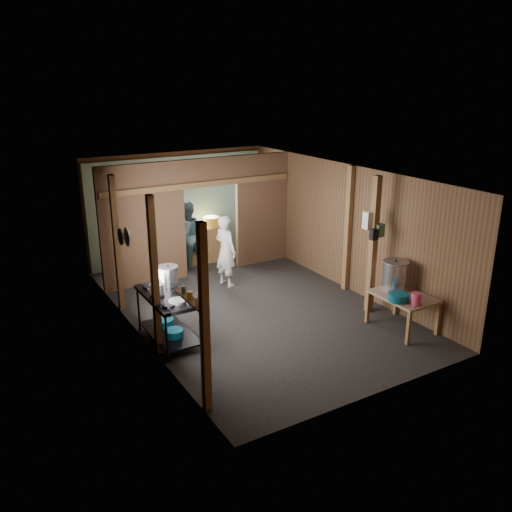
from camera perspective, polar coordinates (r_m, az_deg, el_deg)
floor at (r=10.39m, az=-0.56°, el=-5.45°), size 4.50×7.00×0.00m
ceiling at (r=9.63m, az=-0.61°, el=8.82°), size 4.50×7.00×0.00m
wall_back at (r=12.98m, az=-8.37°, el=5.32°), size 4.50×0.00×2.60m
wall_front at (r=7.31m, az=13.34°, el=-5.62°), size 4.50×0.00×2.60m
wall_left at (r=9.08m, az=-12.98°, el=-0.76°), size 0.00×7.00×2.60m
wall_right at (r=11.18m, az=9.46°, el=3.12°), size 0.00×7.00×2.60m
partition_left at (r=11.36m, az=-12.02°, el=3.20°), size 1.85×0.10×2.60m
partition_right at (r=12.54m, az=0.62°, el=5.04°), size 1.35×0.10×2.60m
partition_header at (r=11.72m, az=-4.98°, el=9.01°), size 1.30×0.10×0.60m
turquoise_panel at (r=12.94m, az=-8.26°, el=5.05°), size 4.40×0.06×2.50m
back_counter at (r=12.84m, az=-6.01°, el=1.21°), size 1.20×0.50×0.85m
wall_clock at (r=12.86m, az=-7.28°, el=7.98°), size 0.20×0.03×0.20m
post_left_a at (r=6.84m, az=-5.55°, el=-6.89°), size 0.10×0.12×2.60m
post_left_b at (r=8.38m, az=-10.82°, el=-2.24°), size 0.10×0.12×2.60m
post_left_c at (r=10.20m, az=-14.71°, el=1.24°), size 0.10×0.12×2.60m
post_right at (r=10.99m, az=9.84°, el=2.83°), size 0.10×0.12×2.60m
post_free at (r=10.00m, az=12.43°, el=1.07°), size 0.12×0.12×2.60m
cross_beam at (r=11.61m, az=-5.96°, el=7.64°), size 4.40×0.12×0.12m
pan_lid_big at (r=9.35m, az=-13.67°, el=2.01°), size 0.03×0.34×0.34m
pan_lid_small at (r=9.75m, az=-14.33°, el=2.02°), size 0.03×0.30×0.30m
wall_shelf at (r=7.23m, az=-7.06°, el=-4.64°), size 0.14×0.80×0.03m
jar_white at (r=6.99m, az=-6.25°, el=-4.85°), size 0.07×0.07×0.10m
jar_yellow at (r=7.20m, az=-7.08°, el=-4.16°), size 0.08×0.08×0.10m
jar_green at (r=7.39m, az=-7.77°, el=-3.59°), size 0.06×0.06×0.10m
bag_white at (r=9.89m, az=12.10°, el=3.80°), size 0.22×0.15×0.32m
bag_green at (r=9.92m, az=13.08°, el=2.70°), size 0.16×0.12×0.24m
bag_black at (r=9.83m, az=12.55°, el=2.28°), size 0.14×0.10×0.20m
gas_range at (r=9.04m, az=-9.27°, el=-6.59°), size 0.74×1.44×0.85m
prep_table at (r=9.75m, az=15.40°, el=-5.80°), size 0.78×1.07×0.63m
stove_pot_large at (r=9.22m, az=-9.41°, el=-2.14°), size 0.43×0.43×0.36m
stove_pot_med at (r=8.85m, az=-10.64°, el=-3.61°), size 0.29×0.29×0.22m
frying_pan at (r=8.53m, az=-8.45°, el=-4.83°), size 0.42×0.56×0.07m
blue_tub_front at (r=8.97m, az=-8.76°, el=-8.17°), size 0.30×0.30×0.12m
blue_tub_back at (r=9.35m, az=-9.82°, el=-7.04°), size 0.33×0.33×0.13m
stock_pot at (r=9.80m, az=14.68°, el=-2.03°), size 0.49×0.49×0.54m
wash_basin at (r=9.35m, az=15.02°, el=-4.28°), size 0.47×0.47×0.13m
pink_bucket at (r=9.28m, az=16.80°, el=-4.41°), size 0.17×0.17×0.20m
knife at (r=9.25m, az=17.09°, el=-5.14°), size 0.30×0.10×0.01m
yellow_tub at (r=12.82m, az=-4.78°, el=3.72°), size 0.40×0.40×0.22m
red_cup at (r=12.57m, az=-7.47°, el=3.13°), size 0.12×0.12×0.14m
cook at (r=11.22m, az=-3.27°, el=0.55°), size 0.49×0.63×1.53m
worker_back at (r=12.38m, az=-7.42°, el=2.25°), size 0.91×0.80×1.57m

